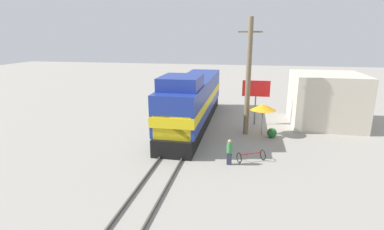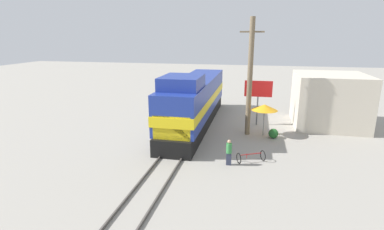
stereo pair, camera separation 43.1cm
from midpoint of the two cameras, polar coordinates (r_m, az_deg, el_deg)
ground_plane at (r=22.73m, az=-2.23°, el=-4.81°), size 120.00×120.00×0.00m
rail_near at (r=22.87m, az=-3.98°, el=-4.51°), size 0.08×28.55×0.15m
rail_far at (r=22.56m, az=-0.45°, el=-4.75°), size 0.08×28.55×0.15m
locomotive at (r=25.69m, az=-0.38°, el=2.57°), size 2.96×15.92×4.94m
utility_pole at (r=23.48m, az=10.15°, el=7.10°), size 1.80×0.40×9.01m
vendor_umbrella at (r=23.87m, az=12.86°, el=1.50°), size 2.03×2.03×2.51m
billboard_sign at (r=26.53m, az=11.64°, el=4.45°), size 2.36×0.12×3.91m
shrub_cluster at (r=23.94m, az=14.47°, el=-3.31°), size 0.74×0.74×0.74m
person_bystander at (r=18.41m, az=6.47°, el=-6.86°), size 0.34×0.34×1.62m
bicycle at (r=19.24m, az=10.55°, el=-7.73°), size 1.82×1.38×0.67m
building_block_distant at (r=28.62m, az=23.72°, el=2.74°), size 5.72×5.88×4.49m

